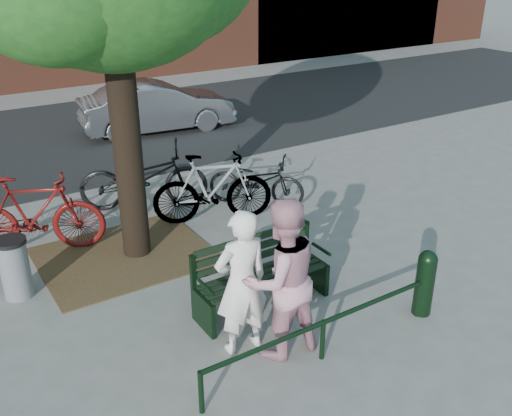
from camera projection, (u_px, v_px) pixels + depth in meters
ground at (262, 306)px, 7.27m from camera, size 90.00×90.00×0.00m
dirt_pit at (125, 255)px, 8.46m from camera, size 2.40×2.00×0.02m
road at (70, 137)px, 13.77m from camera, size 40.00×7.00×0.01m
park_bench at (259, 271)px, 7.13m from camera, size 1.74×0.54×0.97m
guard_railing at (323, 328)px, 6.18m from camera, size 3.06×0.06×0.51m
person_left at (242, 283)px, 6.17m from camera, size 0.65×0.45×1.72m
person_right at (281, 279)px, 6.10m from camera, size 0.95×0.77×1.86m
bollard at (425, 280)px, 6.95m from camera, size 0.23×0.23×0.87m
litter_bin at (15, 268)px, 7.33m from camera, size 0.40×0.40×0.83m
bicycle_b at (34, 214)px, 8.36m from camera, size 2.07×1.34×1.21m
bicycle_c at (144, 177)px, 9.81m from camera, size 2.31×1.60×1.15m
bicycle_d at (213, 188)px, 9.32m from camera, size 2.04×1.22×1.18m
bicycle_e at (256, 181)px, 9.99m from camera, size 1.62×1.64×0.90m
parked_car at (157, 107)px, 14.04m from camera, size 3.87×1.76×1.23m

